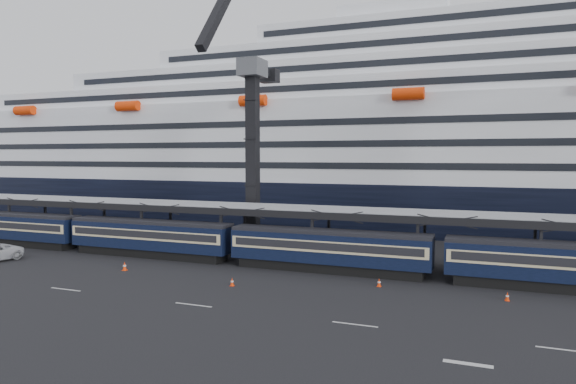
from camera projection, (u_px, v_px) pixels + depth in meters
name	position (u px, v px, depth m)	size (l,w,h in m)	color
ground	(396.00, 310.00, 35.94)	(260.00, 260.00, 0.00)	black
lane_markings	(530.00, 353.00, 28.13)	(111.00, 4.27, 0.02)	beige
train	(364.00, 251.00, 46.77)	(133.05, 3.00, 4.05)	black
canopy	(422.00, 215.00, 48.60)	(130.00, 6.25, 5.53)	gray
cruise_ship	(440.00, 146.00, 78.24)	(214.09, 28.84, 34.00)	black
crane_dark_near	(251.00, 147.00, 59.63)	(4.50, 17.75, 35.08)	#484A50
traffic_cone_b	(125.00, 266.00, 48.54)	(0.42, 0.42, 0.85)	#FE3908
traffic_cone_c	(232.00, 282.00, 42.75)	(0.35, 0.35, 0.71)	#FE3908
traffic_cone_d	(379.00, 282.00, 42.53)	(0.35, 0.35, 0.70)	#FE3908
traffic_cone_e	(507.00, 296.00, 38.35)	(0.34, 0.34, 0.68)	#FE3908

